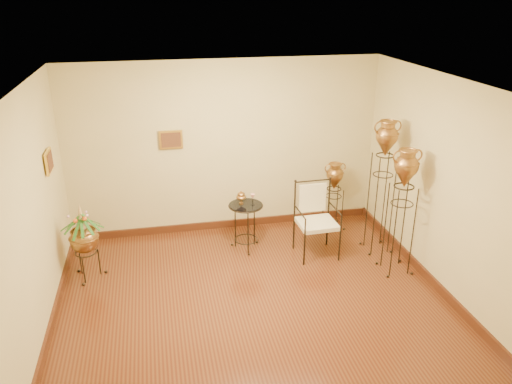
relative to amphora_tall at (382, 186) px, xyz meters
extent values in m
plane|color=#552D14|center=(-2.15, -1.25, -1.06)|extent=(5.00, 5.00, 0.00)
cube|color=#44200F|center=(-2.15, 1.23, -1.00)|extent=(5.00, 0.04, 0.12)
cube|color=#44200F|center=(-4.63, -1.25, -1.00)|extent=(0.04, 5.00, 0.12)
cube|color=#44200F|center=(0.33, -1.25, -1.00)|extent=(0.04, 5.00, 0.12)
cube|color=gold|center=(-3.00, 1.21, 0.54)|extent=(0.36, 0.03, 0.29)
cube|color=gold|center=(-4.61, 0.20, 0.64)|extent=(0.03, 0.36, 0.29)
cube|color=beige|center=(-0.97, 0.02, -0.54)|extent=(0.56, 0.52, 0.06)
cube|color=beige|center=(-0.97, 0.02, -0.22)|extent=(0.42, 0.04, 0.44)
cylinder|color=black|center=(-1.98, 0.44, -0.32)|extent=(0.51, 0.51, 0.02)
camera|label=1|loc=(-3.25, -6.33, 2.74)|focal=35.00mm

